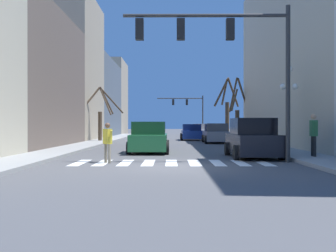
{
  "coord_description": "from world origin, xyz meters",
  "views": [
    {
      "loc": [
        -0.04,
        -13.83,
        1.5
      ],
      "look_at": [
        -0.28,
        26.12,
        1.36
      ],
      "focal_mm": 42.0,
      "sensor_mm": 36.0,
      "label": 1
    }
  ],
  "objects_px": {
    "car_parked_left_far": "(149,138)",
    "pedestrian_on_right_sidewalk": "(314,131)",
    "car_parked_left_near": "(216,134)",
    "pedestrian_on_left_sidewalk": "(108,139)",
    "car_driving_toward_lane": "(252,139)",
    "street_tree_right_mid": "(238,112)",
    "traffic_signal_near": "(226,46)",
    "street_lamp_right_corner": "(289,90)",
    "car_parked_right_far": "(151,136)",
    "street_tree_right_near": "(227,109)",
    "car_at_intersection": "(201,131)",
    "street_tree_left_near": "(101,115)",
    "traffic_signal_far": "(189,106)",
    "car_driving_away_lane": "(192,133)"
  },
  "relations": [
    {
      "from": "car_driving_away_lane",
      "to": "car_at_intersection",
      "type": "bearing_deg",
      "value": -9.54
    },
    {
      "from": "car_driving_toward_lane",
      "to": "pedestrian_on_left_sidewalk",
      "type": "xyz_separation_m",
      "value": [
        -6.19,
        -2.58,
        0.1
      ]
    },
    {
      "from": "street_tree_right_mid",
      "to": "street_tree_right_near",
      "type": "relative_size",
      "value": 0.91
    },
    {
      "from": "car_driving_toward_lane",
      "to": "street_tree_right_mid",
      "type": "distance_m",
      "value": 18.64
    },
    {
      "from": "street_lamp_right_corner",
      "to": "car_at_intersection",
      "type": "bearing_deg",
      "value": 95.02
    },
    {
      "from": "car_at_intersection",
      "to": "car_parked_left_far",
      "type": "bearing_deg",
      "value": 169.8
    },
    {
      "from": "car_driving_away_lane",
      "to": "pedestrian_on_left_sidewalk",
      "type": "bearing_deg",
      "value": 168.75
    },
    {
      "from": "car_parked_right_far",
      "to": "traffic_signal_far",
      "type": "bearing_deg",
      "value": 172.07
    },
    {
      "from": "car_parked_right_far",
      "to": "street_lamp_right_corner",
      "type": "bearing_deg",
      "value": 45.42
    },
    {
      "from": "street_tree_left_near",
      "to": "traffic_signal_near",
      "type": "bearing_deg",
      "value": -65.28
    },
    {
      "from": "street_lamp_right_corner",
      "to": "car_parked_left_far",
      "type": "relative_size",
      "value": 1.05
    },
    {
      "from": "street_lamp_right_corner",
      "to": "car_driving_toward_lane",
      "type": "bearing_deg",
      "value": -134.79
    },
    {
      "from": "traffic_signal_far",
      "to": "car_driving_away_lane",
      "type": "height_order",
      "value": "traffic_signal_far"
    },
    {
      "from": "pedestrian_on_right_sidewalk",
      "to": "car_parked_left_far",
      "type": "bearing_deg",
      "value": -116.46
    },
    {
      "from": "car_driving_toward_lane",
      "to": "street_tree_right_mid",
      "type": "relative_size",
      "value": 0.74
    },
    {
      "from": "car_driving_away_lane",
      "to": "car_parked_right_far",
      "type": "bearing_deg",
      "value": 161.75
    },
    {
      "from": "car_parked_left_near",
      "to": "street_tree_left_near",
      "type": "relative_size",
      "value": 0.93
    },
    {
      "from": "car_at_intersection",
      "to": "street_tree_left_near",
      "type": "distance_m",
      "value": 17.45
    },
    {
      "from": "street_lamp_right_corner",
      "to": "street_tree_right_near",
      "type": "relative_size",
      "value": 0.71
    },
    {
      "from": "car_driving_away_lane",
      "to": "pedestrian_on_left_sidewalk",
      "type": "xyz_separation_m",
      "value": [
        -4.5,
        -22.61,
        0.21
      ]
    },
    {
      "from": "car_parked_left_near",
      "to": "pedestrian_on_right_sidewalk",
      "type": "bearing_deg",
      "value": -171.28
    },
    {
      "from": "car_parked_right_far",
      "to": "car_at_intersection",
      "type": "relative_size",
      "value": 0.95
    },
    {
      "from": "car_driving_toward_lane",
      "to": "street_tree_left_near",
      "type": "distance_m",
      "value": 18.29
    },
    {
      "from": "street_lamp_right_corner",
      "to": "pedestrian_on_right_sidewalk",
      "type": "distance_m",
      "value": 4.1
    },
    {
      "from": "street_tree_right_mid",
      "to": "traffic_signal_far",
      "type": "bearing_deg",
      "value": 99.79
    },
    {
      "from": "car_at_intersection",
      "to": "pedestrian_on_left_sidewalk",
      "type": "xyz_separation_m",
      "value": [
        -6.16,
        -32.5,
        0.18
      ]
    },
    {
      "from": "street_lamp_right_corner",
      "to": "street_tree_right_mid",
      "type": "distance_m",
      "value": 15.99
    },
    {
      "from": "traffic_signal_far",
      "to": "car_at_intersection",
      "type": "relative_size",
      "value": 1.39
    },
    {
      "from": "car_at_intersection",
      "to": "traffic_signal_near",
      "type": "bearing_deg",
      "value": 177.38
    },
    {
      "from": "car_at_intersection",
      "to": "pedestrian_on_left_sidewalk",
      "type": "relative_size",
      "value": 3.03
    },
    {
      "from": "traffic_signal_far",
      "to": "pedestrian_on_left_sidewalk",
      "type": "relative_size",
      "value": 4.22
    },
    {
      "from": "car_at_intersection",
      "to": "street_tree_left_near",
      "type": "bearing_deg",
      "value": 146.36
    },
    {
      "from": "pedestrian_on_left_sidewalk",
      "to": "car_parked_right_far",
      "type": "bearing_deg",
      "value": 134.73
    },
    {
      "from": "traffic_signal_near",
      "to": "car_parked_left_far",
      "type": "bearing_deg",
      "value": 122.36
    },
    {
      "from": "traffic_signal_far",
      "to": "car_parked_right_far",
      "type": "relative_size",
      "value": 1.47
    },
    {
      "from": "traffic_signal_far",
      "to": "car_at_intersection",
      "type": "bearing_deg",
      "value": -83.47
    },
    {
      "from": "car_parked_left_near",
      "to": "car_at_intersection",
      "type": "xyz_separation_m",
      "value": [
        -0.04,
        15.73,
        0.0
      ]
    },
    {
      "from": "car_parked_left_near",
      "to": "pedestrian_on_left_sidewalk",
      "type": "xyz_separation_m",
      "value": [
        -6.2,
        -16.77,
        0.18
      ]
    },
    {
      "from": "car_parked_left_near",
      "to": "street_tree_left_near",
      "type": "height_order",
      "value": "street_tree_left_near"
    },
    {
      "from": "street_tree_left_near",
      "to": "car_at_intersection",
      "type": "bearing_deg",
      "value": 56.36
    },
    {
      "from": "pedestrian_on_right_sidewalk",
      "to": "street_tree_left_near",
      "type": "xyz_separation_m",
      "value": [
        -12.02,
        16.61,
        1.13
      ]
    },
    {
      "from": "pedestrian_on_right_sidewalk",
      "to": "street_tree_right_mid",
      "type": "relative_size",
      "value": 0.32
    },
    {
      "from": "car_parked_left_far",
      "to": "street_tree_right_near",
      "type": "xyz_separation_m",
      "value": [
        6.99,
        19.71,
        2.35
      ]
    },
    {
      "from": "traffic_signal_near",
      "to": "pedestrian_on_right_sidewalk",
      "type": "bearing_deg",
      "value": 16.04
    },
    {
      "from": "car_parked_left_far",
      "to": "pedestrian_on_left_sidewalk",
      "type": "distance_m",
      "value": 5.78
    },
    {
      "from": "car_driving_toward_lane",
      "to": "traffic_signal_near",
      "type": "bearing_deg",
      "value": 146.41
    },
    {
      "from": "car_at_intersection",
      "to": "pedestrian_on_left_sidewalk",
      "type": "bearing_deg",
      "value": 169.27
    },
    {
      "from": "traffic_signal_near",
      "to": "traffic_signal_far",
      "type": "xyz_separation_m",
      "value": [
        0.46,
        41.01,
        -0.49
      ]
    },
    {
      "from": "car_parked_left_near",
      "to": "pedestrian_on_left_sidewalk",
      "type": "relative_size",
      "value": 2.73
    },
    {
      "from": "car_parked_left_far",
      "to": "pedestrian_on_right_sidewalk",
      "type": "relative_size",
      "value": 2.31
    }
  ]
}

